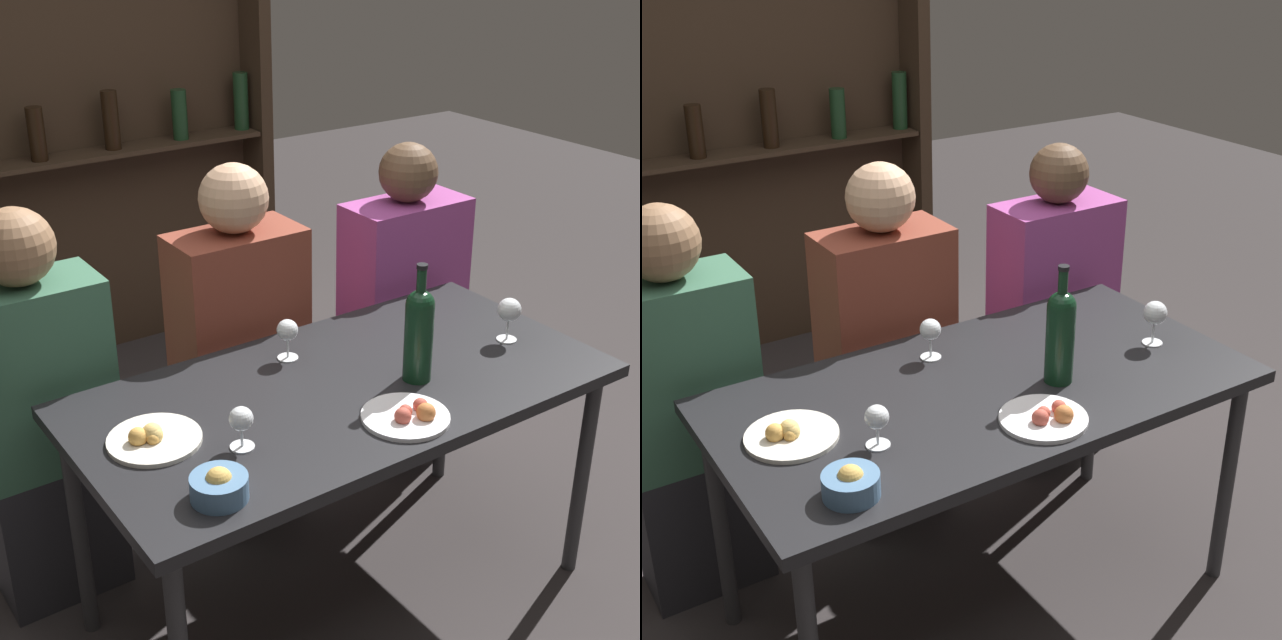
{
  "view_description": "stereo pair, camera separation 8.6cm",
  "coord_description": "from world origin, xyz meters",
  "views": [
    {
      "loc": [
        -1.25,
        -1.68,
        1.91
      ],
      "look_at": [
        0.0,
        0.11,
        0.88
      ],
      "focal_mm": 50.0,
      "sensor_mm": 36.0,
      "label": 1
    },
    {
      "loc": [
        -1.18,
        -1.73,
        1.91
      ],
      "look_at": [
        0.0,
        0.11,
        0.88
      ],
      "focal_mm": 50.0,
      "sensor_mm": 36.0,
      "label": 2
    }
  ],
  "objects": [
    {
      "name": "wine_glass_2",
      "position": [
        0.56,
        -0.06,
        0.83
      ],
      "size": [
        0.07,
        0.07,
        0.13
      ],
      "color": "silver",
      "rests_on": "dining_table"
    },
    {
      "name": "seated_person_left",
      "position": [
        -0.66,
        0.53,
        0.57
      ],
      "size": [
        0.4,
        0.22,
        1.21
      ],
      "color": "#26262B",
      "rests_on": "ground_plane"
    },
    {
      "name": "snack_bowl",
      "position": [
        -0.52,
        -0.25,
        0.76
      ],
      "size": [
        0.13,
        0.13,
        0.08
      ],
      "color": "#4C7299",
      "rests_on": "dining_table"
    },
    {
      "name": "wine_glass_1",
      "position": [
        -0.04,
        0.21,
        0.82
      ],
      "size": [
        0.06,
        0.06,
        0.12
      ],
      "color": "silver",
      "rests_on": "dining_table"
    },
    {
      "name": "wine_glass_0",
      "position": [
        -0.38,
        -0.11,
        0.81
      ],
      "size": [
        0.06,
        0.06,
        0.11
      ],
      "color": "silver",
      "rests_on": "dining_table"
    },
    {
      "name": "food_plate_1",
      "position": [
        0.03,
        -0.24,
        0.75
      ],
      "size": [
        0.23,
        0.23,
        0.05
      ],
      "color": "white",
      "rests_on": "dining_table"
    },
    {
      "name": "food_plate_0",
      "position": [
        -0.54,
        0.03,
        0.75
      ],
      "size": [
        0.23,
        0.23,
        0.05
      ],
      "color": "silver",
      "rests_on": "dining_table"
    },
    {
      "name": "seated_person_center",
      "position": [
        -0.02,
        0.53,
        0.58
      ],
      "size": [
        0.41,
        0.22,
        1.23
      ],
      "color": "#26262B",
      "rests_on": "ground_plane"
    },
    {
      "name": "dining_table",
      "position": [
        0.0,
        0.0,
        0.67
      ],
      "size": [
        1.46,
        0.74,
        0.73
      ],
      "color": "black",
      "rests_on": "ground_plane"
    },
    {
      "name": "wine_bottle",
      "position": [
        0.18,
        -0.09,
        0.88
      ],
      "size": [
        0.08,
        0.08,
        0.33
      ],
      "color": "black",
      "rests_on": "dining_table"
    },
    {
      "name": "seated_person_right",
      "position": [
        0.66,
        0.53,
        0.56
      ],
      "size": [
        0.43,
        0.22,
        1.19
      ],
      "color": "#26262B",
      "rests_on": "ground_plane"
    },
    {
      "name": "wine_rack_wall",
      "position": [
        0.0,
        1.95,
        1.17
      ],
      "size": [
        1.83,
        0.21,
        2.32
      ],
      "color": "#38281C",
      "rests_on": "ground_plane"
    },
    {
      "name": "ground_plane",
      "position": [
        0.0,
        0.0,
        0.0
      ],
      "size": [
        10.0,
        10.0,
        0.0
      ],
      "primitive_type": "plane",
      "color": "#332D2D"
    }
  ]
}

